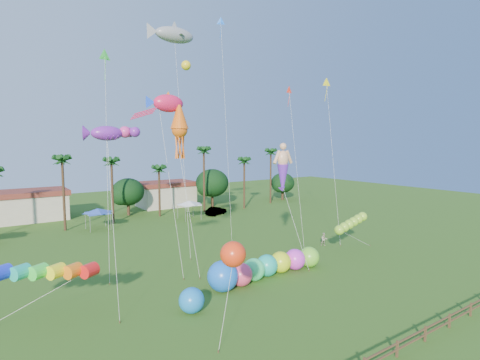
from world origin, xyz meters
TOP-DOWN VIEW (x-y plane):
  - ground at (0.00, 0.00)m, footprint 160.00×160.00m
  - tree_line at (3.57, 44.00)m, footprint 69.46×8.91m
  - buildings_row at (-3.09, 50.00)m, footprint 35.00×7.00m
  - tent_row at (-6.00, 36.33)m, footprint 31.00×4.00m
  - fence at (0.00, -6.00)m, footprint 36.12×0.12m
  - car_b at (13.45, 36.68)m, footprint 4.48×3.00m
  - spectator_b at (14.18, 12.74)m, footprint 0.95×0.89m
  - caterpillar_inflatable at (1.36, 8.27)m, footprint 12.73×3.07m
  - blue_ball at (-7.16, 5.84)m, footprint 1.87×1.87m
  - rainbow_tube at (-15.09, 9.94)m, footprint 8.64×3.63m
  - green_worm at (12.12, 8.69)m, footprint 9.46×3.25m
  - orange_ball_kite at (-6.92, 0.73)m, footprint 2.41×2.01m
  - merman_kite at (6.55, 11.63)m, footprint 2.37×5.36m
  - fish_kite at (-3.96, 16.48)m, footprint 4.74×5.44m
  - shark_kite at (-0.19, 22.89)m, footprint 6.64×8.21m
  - squid_kite at (-3.09, 15.92)m, footprint 2.00×5.48m
  - lobster_kite at (-11.53, 10.38)m, footprint 4.49×4.92m
  - delta_kite_red at (12.32, 17.17)m, footprint 2.26×5.00m
  - delta_kite_yellow at (17.31, 15.74)m, footprint 2.39×4.61m
  - delta_kite_green at (-9.07, 19.29)m, footprint 2.25×4.95m
  - delta_kite_blue at (6.85, 24.16)m, footprint 1.55×4.23m

SIDE VIEW (x-z plane):
  - ground at x=0.00m, z-range 0.00..0.00m
  - fence at x=0.00m, z-range 0.11..1.11m
  - car_b at x=13.45m, z-range 0.00..1.40m
  - spectator_b at x=14.18m, z-range 0.00..1.56m
  - blue_ball at x=-7.16m, z-range 0.00..1.87m
  - caterpillar_inflatable at x=1.36m, z-range -0.21..2.38m
  - buildings_row at x=-3.09m, z-range 0.00..4.00m
  - tent_row at x=-6.00m, z-range 2.45..3.05m
  - green_worm at x=12.12m, z-range 1.18..4.82m
  - rainbow_tube at x=-15.09m, z-range 1.35..5.09m
  - tree_line at x=3.57m, z-range -1.22..9.78m
  - orange_ball_kite at x=-6.92m, z-range 2.41..8.84m
  - merman_kite at x=6.55m, z-range 3.52..15.42m
  - lobster_kite at x=-11.53m, z-range 6.14..19.96m
  - squid_kite at x=-3.09m, z-range 5.55..21.68m
  - fish_kite at x=-3.96m, z-range 7.60..24.72m
  - delta_kite_red at x=12.32m, z-range 8.71..28.02m
  - delta_kite_yellow at x=17.31m, z-range 9.34..29.91m
  - delta_kite_green at x=-9.07m, z-range 9.65..30.85m
  - shark_kite at x=-0.19m, z-range 11.74..37.48m
  - delta_kite_blue at x=6.85m, z-range 12.91..41.19m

